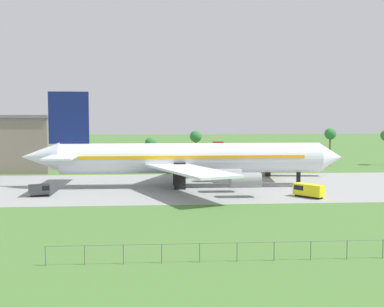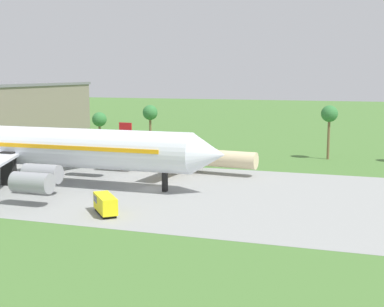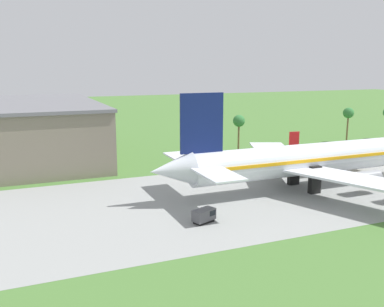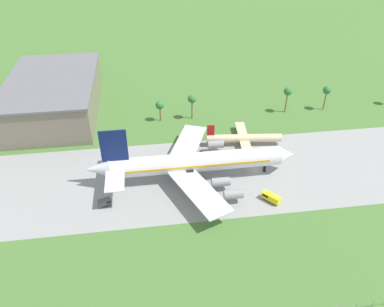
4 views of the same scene
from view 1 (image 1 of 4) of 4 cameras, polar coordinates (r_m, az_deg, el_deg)
The scene contains 8 objects.
ground_plane at distance 109.49m, azimuth 10.98°, elevation -3.73°, with size 600.00×600.00×0.00m, color #477233.
taxiway_strip at distance 109.48m, azimuth 10.98°, elevation -3.72°, with size 320.00×44.00×0.02m.
jet_airliner at distance 104.54m, azimuth -0.70°, elevation -0.59°, with size 69.77×53.48×20.61m.
regional_aircraft at distance 125.43m, azimuth 8.92°, elevation -1.31°, with size 28.75×25.97×8.89m.
baggage_tug at distance 94.26m, azimuth 13.57°, elevation -4.25°, with size 5.30×5.77×2.56m.
catering_van at distance 97.59m, azimuth -17.57°, elevation -4.12°, with size 4.32×3.23×2.27m.
terminal_building at distance 166.56m, azimuth -20.56°, elevation 1.59°, with size 36.72×61.20×15.74m.
palm_tree_row at distance 153.20m, azimuth 14.23°, elevation 1.89°, with size 111.17×3.60×11.80m.
Camera 1 is at (-28.37, -104.60, 15.50)m, focal length 45.00 mm.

